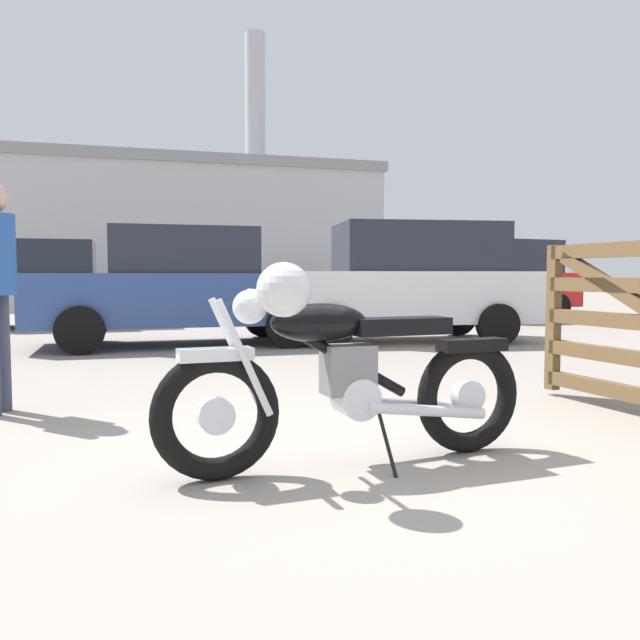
{
  "coord_description": "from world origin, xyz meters",
  "views": [
    {
      "loc": [
        -1.24,
        -3.39,
        1.0
      ],
      "look_at": [
        0.04,
        0.84,
        0.7
      ],
      "focal_mm": 36.86,
      "sensor_mm": 36.0,
      "label": 1
    }
  ],
  "objects_px": {
    "vintage_motorcycle": "(344,374)",
    "blue_hatchback_right": "(493,279)",
    "white_estate_far": "(40,284)",
    "dark_sedan_left": "(407,281)",
    "silver_sedan_mid": "(421,278)",
    "pale_sedan_back": "(183,287)"
  },
  "relations": [
    {
      "from": "vintage_motorcycle",
      "to": "blue_hatchback_right",
      "type": "relative_size",
      "value": 0.51
    },
    {
      "from": "white_estate_far",
      "to": "blue_hatchback_right",
      "type": "relative_size",
      "value": 1.03
    },
    {
      "from": "dark_sedan_left",
      "to": "blue_hatchback_right",
      "type": "height_order",
      "value": "same"
    },
    {
      "from": "vintage_motorcycle",
      "to": "white_estate_far",
      "type": "bearing_deg",
      "value": -80.31
    },
    {
      "from": "silver_sedan_mid",
      "to": "white_estate_far",
      "type": "height_order",
      "value": "silver_sedan_mid"
    },
    {
      "from": "vintage_motorcycle",
      "to": "silver_sedan_mid",
      "type": "relative_size",
      "value": 0.53
    },
    {
      "from": "dark_sedan_left",
      "to": "blue_hatchback_right",
      "type": "xyz_separation_m",
      "value": [
        3.77,
        3.73,
        0.0
      ]
    },
    {
      "from": "pale_sedan_back",
      "to": "silver_sedan_mid",
      "type": "xyz_separation_m",
      "value": [
        7.09,
        6.96,
        0.08
      ]
    },
    {
      "from": "pale_sedan_back",
      "to": "blue_hatchback_right",
      "type": "bearing_deg",
      "value": -154.6
    },
    {
      "from": "pale_sedan_back",
      "to": "blue_hatchback_right",
      "type": "height_order",
      "value": "blue_hatchback_right"
    },
    {
      "from": "blue_hatchback_right",
      "to": "vintage_motorcycle",
      "type": "bearing_deg",
      "value": 47.57
    },
    {
      "from": "pale_sedan_back",
      "to": "white_estate_far",
      "type": "xyz_separation_m",
      "value": [
        -2.35,
        4.09,
        0.0
      ]
    },
    {
      "from": "silver_sedan_mid",
      "to": "blue_hatchback_right",
      "type": "relative_size",
      "value": 0.96
    },
    {
      "from": "silver_sedan_mid",
      "to": "white_estate_far",
      "type": "distance_m",
      "value": 9.86
    },
    {
      "from": "dark_sedan_left",
      "to": "pale_sedan_back",
      "type": "bearing_deg",
      "value": 0.76
    },
    {
      "from": "pale_sedan_back",
      "to": "blue_hatchback_right",
      "type": "distance_m",
      "value": 7.82
    },
    {
      "from": "silver_sedan_mid",
      "to": "pale_sedan_back",
      "type": "bearing_deg",
      "value": -136.29
    },
    {
      "from": "white_estate_far",
      "to": "vintage_motorcycle",
      "type": "bearing_deg",
      "value": -75.76
    },
    {
      "from": "white_estate_far",
      "to": "pale_sedan_back",
      "type": "bearing_deg",
      "value": -59.81
    },
    {
      "from": "silver_sedan_mid",
      "to": "blue_hatchback_right",
      "type": "height_order",
      "value": "same"
    },
    {
      "from": "vintage_motorcycle",
      "to": "white_estate_far",
      "type": "relative_size",
      "value": 0.49
    },
    {
      "from": "pale_sedan_back",
      "to": "blue_hatchback_right",
      "type": "xyz_separation_m",
      "value": [
        7.09,
        3.3,
        0.08
      ]
    }
  ]
}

